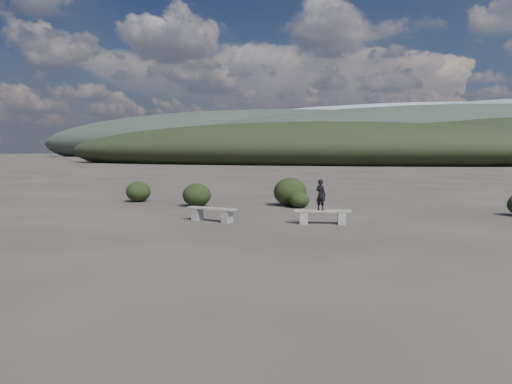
% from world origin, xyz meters
% --- Properties ---
extents(ground, '(1200.00, 1200.00, 0.00)m').
position_xyz_m(ground, '(0.00, 0.00, 0.00)').
color(ground, '#312B26').
rests_on(ground, ground).
extents(bench_left, '(1.95, 0.73, 0.48)m').
position_xyz_m(bench_left, '(-1.53, 3.82, 0.29)').
color(bench_left, gray).
rests_on(bench_left, ground).
extents(bench_right, '(1.92, 0.86, 0.47)m').
position_xyz_m(bench_right, '(2.22, 4.54, 0.29)').
color(bench_right, gray).
rests_on(bench_right, ground).
extents(seated_person, '(0.44, 0.38, 1.03)m').
position_xyz_m(seated_person, '(2.15, 4.52, 0.99)').
color(seated_person, black).
rests_on(seated_person, bench_right).
extents(shrub_a, '(1.25, 1.25, 1.02)m').
position_xyz_m(shrub_a, '(-4.24, 7.89, 0.51)').
color(shrub_a, black).
rests_on(shrub_a, ground).
extents(shrub_b, '(1.48, 1.48, 1.26)m').
position_xyz_m(shrub_b, '(-0.45, 9.59, 0.63)').
color(shrub_b, black).
rests_on(shrub_b, ground).
extents(shrub_c, '(0.88, 0.88, 0.70)m').
position_xyz_m(shrub_c, '(0.15, 8.95, 0.35)').
color(shrub_c, black).
rests_on(shrub_c, ground).
extents(shrub_f, '(1.17, 1.17, 0.99)m').
position_xyz_m(shrub_f, '(-7.88, 8.77, 0.50)').
color(shrub_f, black).
rests_on(shrub_f, ground).
extents(mountain_ridges, '(500.00, 400.00, 56.00)m').
position_xyz_m(mountain_ridges, '(-7.48, 339.06, 10.84)').
color(mountain_ridges, black).
rests_on(mountain_ridges, ground).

